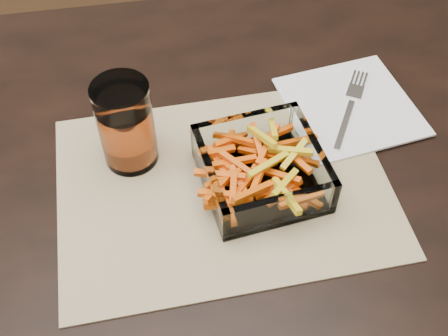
{
  "coord_description": "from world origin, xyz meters",
  "views": [
    {
      "loc": [
        0.02,
        -0.46,
        1.37
      ],
      "look_at": [
        0.1,
        0.0,
        0.78
      ],
      "focal_mm": 45.0,
      "sensor_mm": 36.0,
      "label": 1
    }
  ],
  "objects_px": {
    "glass_bowl": "(261,171)",
    "tumbler": "(126,127)",
    "dining_table": "(161,230)",
    "fork": "(350,106)"
  },
  "relations": [
    {
      "from": "dining_table",
      "to": "glass_bowl",
      "type": "height_order",
      "value": "glass_bowl"
    },
    {
      "from": "dining_table",
      "to": "tumbler",
      "type": "distance_m",
      "value": 0.17
    },
    {
      "from": "dining_table",
      "to": "tumbler",
      "type": "relative_size",
      "value": 12.03
    },
    {
      "from": "glass_bowl",
      "to": "fork",
      "type": "distance_m",
      "value": 0.2
    },
    {
      "from": "dining_table",
      "to": "glass_bowl",
      "type": "relative_size",
      "value": 9.27
    },
    {
      "from": "dining_table",
      "to": "glass_bowl",
      "type": "xyz_separation_m",
      "value": [
        0.15,
        -0.01,
        0.12
      ]
    },
    {
      "from": "glass_bowl",
      "to": "tumbler",
      "type": "relative_size",
      "value": 1.3
    },
    {
      "from": "tumbler",
      "to": "fork",
      "type": "xyz_separation_m",
      "value": [
        0.34,
        0.04,
        -0.06
      ]
    },
    {
      "from": "dining_table",
      "to": "tumbler",
      "type": "xyz_separation_m",
      "value": [
        -0.03,
        0.07,
        0.15
      ]
    },
    {
      "from": "dining_table",
      "to": "glass_bowl",
      "type": "bearing_deg",
      "value": -2.07
    }
  ]
}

